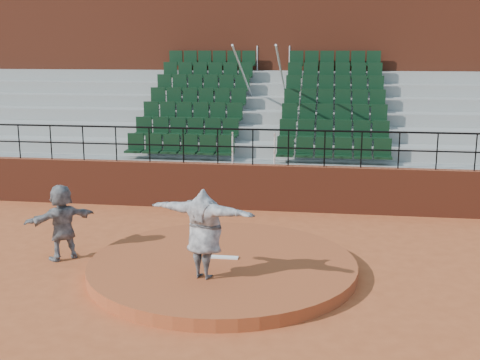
# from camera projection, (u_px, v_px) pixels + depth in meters

# --- Properties ---
(ground) EXTENTS (90.00, 90.00, 0.00)m
(ground) POSITION_uv_depth(u_px,v_px,m) (223.00, 272.00, 12.42)
(ground) COLOR #B05027
(ground) RESTS_ON ground
(pitchers_mound) EXTENTS (5.50, 5.50, 0.25)m
(pitchers_mound) POSITION_uv_depth(u_px,v_px,m) (223.00, 266.00, 12.39)
(pitchers_mound) COLOR #A14724
(pitchers_mound) RESTS_ON ground
(pitching_rubber) EXTENTS (0.60, 0.15, 0.03)m
(pitching_rubber) POSITION_uv_depth(u_px,v_px,m) (224.00, 257.00, 12.51)
(pitching_rubber) COLOR white
(pitching_rubber) RESTS_ON pitchers_mound
(boundary_wall) EXTENTS (24.00, 0.30, 1.30)m
(boundary_wall) POSITION_uv_depth(u_px,v_px,m) (253.00, 187.00, 17.11)
(boundary_wall) COLOR maroon
(boundary_wall) RESTS_ON ground
(wall_railing) EXTENTS (24.04, 0.05, 1.03)m
(wall_railing) POSITION_uv_depth(u_px,v_px,m) (253.00, 139.00, 16.82)
(wall_railing) COLOR black
(wall_railing) RESTS_ON boundary_wall
(seating_deck) EXTENTS (24.00, 5.97, 4.63)m
(seating_deck) POSITION_uv_depth(u_px,v_px,m) (266.00, 140.00, 20.47)
(seating_deck) COLOR gray
(seating_deck) RESTS_ON ground
(press_box_facade) EXTENTS (24.00, 3.00, 7.10)m
(press_box_facade) POSITION_uv_depth(u_px,v_px,m) (277.00, 73.00, 23.83)
(press_box_facade) COLOR maroon
(press_box_facade) RESTS_ON ground
(pitcher) EXTENTS (2.21, 1.13, 1.73)m
(pitcher) POSITION_uv_depth(u_px,v_px,m) (204.00, 233.00, 11.29)
(pitcher) COLOR black
(pitcher) RESTS_ON pitchers_mound
(fielder) EXTENTS (1.46, 1.43, 1.67)m
(fielder) POSITION_uv_depth(u_px,v_px,m) (62.00, 222.00, 13.03)
(fielder) COLOR black
(fielder) RESTS_ON ground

